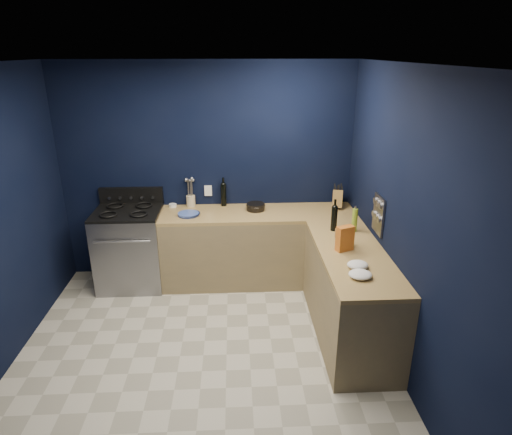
{
  "coord_description": "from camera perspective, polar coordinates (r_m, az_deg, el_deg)",
  "views": [
    {
      "loc": [
        0.32,
        -3.4,
        2.7
      ],
      "look_at": [
        0.55,
        1.0,
        1.0
      ],
      "focal_mm": 30.65,
      "sensor_mm": 36.0,
      "label": 1
    }
  ],
  "objects": [
    {
      "name": "plate_stack",
      "position": [
        5.11,
        -8.81,
        0.43
      ],
      "size": [
        0.32,
        0.32,
        0.03
      ],
      "primitive_type": "cylinder",
      "rotation": [
        0.0,
        0.0,
        -0.37
      ],
      "color": "#3A61A5",
      "rests_on": "top_back"
    },
    {
      "name": "backguard",
      "position": [
        5.52,
        -15.94,
        2.79
      ],
      "size": [
        0.76,
        0.06,
        0.2
      ],
      "primitive_type": "cube",
      "color": "black",
      "rests_on": "gas_range"
    },
    {
      "name": "cooktop",
      "position": [
        5.28,
        -16.5,
        0.68
      ],
      "size": [
        0.76,
        0.66,
        0.03
      ],
      "primitive_type": "cube",
      "color": "black",
      "rests_on": "gas_range"
    },
    {
      "name": "cab_right",
      "position": [
        4.46,
        12.09,
        -9.96
      ],
      "size": [
        0.63,
        1.67,
        0.86
      ],
      "primitive_type": "cube",
      "color": "olive",
      "rests_on": "floor"
    },
    {
      "name": "ceiling",
      "position": [
        3.41,
        -8.89,
        19.39
      ],
      "size": [
        3.5,
        3.5,
        0.02
      ],
      "primitive_type": "cube",
      "color": "silver",
      "rests_on": "ground"
    },
    {
      "name": "cab_back",
      "position": [
        5.34,
        0.3,
        -4.02
      ],
      "size": [
        2.3,
        0.63,
        0.86
      ],
      "primitive_type": "cube",
      "color": "olive",
      "rests_on": "floor"
    },
    {
      "name": "crouton_bag",
      "position": [
        4.23,
        11.53,
        -2.7
      ],
      "size": [
        0.18,
        0.14,
        0.24
      ],
      "primitive_type": "cube",
      "rotation": [
        0.0,
        0.0,
        0.4
      ],
      "color": "red",
      "rests_on": "top_right"
    },
    {
      "name": "wine_bottle_right",
      "position": [
        4.67,
        10.16,
        -0.15
      ],
      "size": [
        0.07,
        0.07,
        0.26
      ],
      "primitive_type": "cylinder",
      "rotation": [
        0.0,
        0.0,
        -0.16
      ],
      "color": "black",
      "rests_on": "top_right"
    },
    {
      "name": "spice_jar_far",
      "position": [
        4.37,
        12.16,
        -3.08
      ],
      "size": [
        0.06,
        0.06,
        0.09
      ],
      "primitive_type": "cylinder",
      "rotation": [
        0.0,
        0.0,
        0.27
      ],
      "color": "olive",
      "rests_on": "top_right"
    },
    {
      "name": "towel_end",
      "position": [
        3.8,
        13.46,
        -7.24
      ],
      "size": [
        0.24,
        0.23,
        0.06
      ],
      "primitive_type": "ellipsoid",
      "rotation": [
        0.0,
        0.0,
        0.3
      ],
      "color": "white",
      "rests_on": "top_right"
    },
    {
      "name": "wall_front",
      "position": [
        2.18,
        -11.43,
        -19.36
      ],
      "size": [
        3.5,
        0.02,
        2.6
      ],
      "primitive_type": "cube",
      "color": "black",
      "rests_on": "ground"
    },
    {
      "name": "knife_block",
      "position": [
        5.38,
        10.58,
        2.41
      ],
      "size": [
        0.17,
        0.27,
        0.26
      ],
      "primitive_type": "cube",
      "rotation": [
        -0.31,
        0.0,
        -0.23
      ],
      "color": "brown",
      "rests_on": "top_back"
    },
    {
      "name": "wall_outlet",
      "position": [
        5.39,
        -6.26,
        3.5
      ],
      "size": [
        0.09,
        0.02,
        0.13
      ],
      "primitive_type": "cube",
      "color": "white",
      "rests_on": "wall_back"
    },
    {
      "name": "spice_panel",
      "position": [
        4.46,
        15.7,
        0.36
      ],
      "size": [
        0.02,
        0.28,
        0.38
      ],
      "primitive_type": "cube",
      "color": "gray",
      "rests_on": "wall_right"
    },
    {
      "name": "utensil_crock",
      "position": [
        5.4,
        -8.5,
        2.16
      ],
      "size": [
        0.14,
        0.14,
        0.14
      ],
      "primitive_type": "cylinder",
      "rotation": [
        0.0,
        0.0,
        0.41
      ],
      "color": "beige",
      "rests_on": "top_back"
    },
    {
      "name": "wall_right",
      "position": [
        3.94,
        18.63,
        -0.82
      ],
      "size": [
        0.02,
        3.5,
        2.6
      ],
      "primitive_type": "cube",
      "color": "black",
      "rests_on": "ground"
    },
    {
      "name": "wall_back",
      "position": [
        5.35,
        -6.34,
        5.82
      ],
      "size": [
        3.5,
        0.02,
        2.6
      ],
      "primitive_type": "cube",
      "color": "black",
      "rests_on": "ground"
    },
    {
      "name": "lemon_basket",
      "position": [
        5.22,
        -0.05,
        1.41
      ],
      "size": [
        0.27,
        0.27,
        0.08
      ],
      "primitive_type": "cylinder",
      "rotation": [
        0.0,
        0.0,
        -0.26
      ],
      "color": "black",
      "rests_on": "top_back"
    },
    {
      "name": "wine_bottle_back",
      "position": [
        5.35,
        -4.26,
        2.97
      ],
      "size": [
        0.08,
        0.08,
        0.28
      ],
      "primitive_type": "cylinder",
      "rotation": [
        0.0,
        0.0,
        -0.21
      ],
      "color": "black",
      "rests_on": "top_back"
    },
    {
      "name": "top_back",
      "position": [
        5.17,
        0.3,
        0.5
      ],
      "size": [
        2.3,
        0.63,
        0.04
      ],
      "primitive_type": "cube",
      "color": "brown",
      "rests_on": "cab_back"
    },
    {
      "name": "oven_door",
      "position": [
        5.19,
        -16.71,
        -5.57
      ],
      "size": [
        0.59,
        0.02,
        0.42
      ],
      "primitive_type": "cube",
      "color": "black",
      "rests_on": "gas_range"
    },
    {
      "name": "ramekin",
      "position": [
        5.43,
        -10.81,
        1.56
      ],
      "size": [
        0.12,
        0.12,
        0.04
      ],
      "primitive_type": "cylinder",
      "rotation": [
        0.0,
        0.0,
        0.39
      ],
      "color": "white",
      "rests_on": "top_back"
    },
    {
      "name": "top_right",
      "position": [
        4.25,
        12.54,
        -4.75
      ],
      "size": [
        0.63,
        1.67,
        0.04
      ],
      "primitive_type": "cube",
      "color": "brown",
      "rests_on": "cab_right"
    },
    {
      "name": "oil_bottle",
      "position": [
        4.7,
        12.75,
        -0.32
      ],
      "size": [
        0.07,
        0.07,
        0.25
      ],
      "primitive_type": "cylinder",
      "rotation": [
        0.0,
        0.0,
        0.35
      ],
      "color": "olive",
      "rests_on": "top_right"
    },
    {
      "name": "gas_range",
      "position": [
        5.46,
        -15.99,
        -4.0
      ],
      "size": [
        0.76,
        0.66,
        0.92
      ],
      "primitive_type": "cube",
      "color": "gray",
      "rests_on": "floor"
    },
    {
      "name": "spice_jar_near",
      "position": [
        4.53,
        10.52,
        -2.02
      ],
      "size": [
        0.05,
        0.05,
        0.09
      ],
      "primitive_type": "cylinder",
      "rotation": [
        0.0,
        0.0,
        0.32
      ],
      "color": "olive",
      "rests_on": "top_right"
    },
    {
      "name": "towel_front",
      "position": [
        3.95,
        13.12,
        -6.04
      ],
      "size": [
        0.23,
        0.22,
        0.07
      ],
      "primitive_type": "ellipsoid",
      "rotation": [
        0.0,
        0.0,
        0.4
      ],
      "color": "white",
      "rests_on": "top_right"
    },
    {
      "name": "floor",
      "position": [
        4.36,
        -6.88,
        -17.53
      ],
      "size": [
        3.5,
        3.5,
        0.02
      ],
      "primitive_type": "cube",
      "color": "#BBB5A4",
      "rests_on": "ground"
    }
  ]
}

